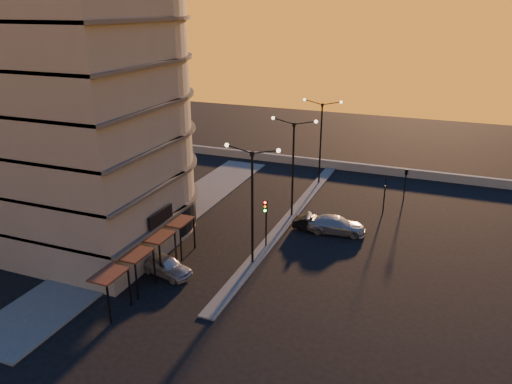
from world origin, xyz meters
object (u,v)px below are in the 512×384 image
Objects in this scene: car_sedan at (314,224)px; car_wagon at (336,225)px; car_hatchback at (166,266)px; traffic_light_main at (266,216)px; streetlamp_mid at (293,160)px.

car_wagon is (1.97, 0.18, 0.13)m from car_sedan.
car_hatchback is 14.28m from car_sedan.
car_hatchback is 15.63m from car_wagon.
traffic_light_main is at bearing 129.83° from car_wagon.
traffic_light_main reaches higher than car_hatchback.
streetlamp_mid is 7.12m from car_wagon.
streetlamp_mid reaches higher than car_sedan.
car_wagon is at bearing -26.83° from car_hatchback.
car_sedan is 1.98m from car_wagon.
traffic_light_main is 0.98× the size of car_hatchback.
car_hatchback is at bearing 142.52° from car_sedan.
car_hatchback is (-5.37, -13.98, -4.86)m from streetlamp_mid.
streetlamp_mid is 2.20× the size of car_hatchback.
traffic_light_main reaches higher than car_wagon.
streetlamp_mid is 2.24× the size of traffic_light_main.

